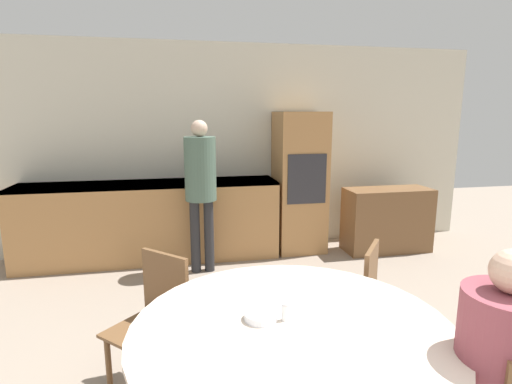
{
  "coord_description": "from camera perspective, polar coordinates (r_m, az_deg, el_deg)",
  "views": [
    {
      "loc": [
        -0.66,
        -0.17,
        1.74
      ],
      "look_at": [
        -0.05,
        2.87,
        1.13
      ],
      "focal_mm": 28.0,
      "sensor_mm": 36.0,
      "label": 1
    }
  ],
  "objects": [
    {
      "name": "chair_far_left",
      "position": [
        2.7,
        -14.17,
        -16.72
      ],
      "size": [
        0.57,
        0.57,
        0.87
      ],
      "rotation": [
        0.0,
        0.0,
        5.51
      ],
      "color": "brown",
      "rests_on": "ground_plane"
    },
    {
      "name": "wall_back",
      "position": [
        5.18,
        -4.04,
        6.28
      ],
      "size": [
        6.69,
        0.05,
        2.6
      ],
      "color": "beige",
      "rests_on": "ground_plane"
    },
    {
      "name": "sideboard",
      "position": [
        5.38,
        18.19,
        -3.78
      ],
      "size": [
        1.08,
        0.45,
        0.81
      ],
      "color": "brown",
      "rests_on": "ground_plane"
    },
    {
      "name": "chair_far_right",
      "position": [
        2.93,
        13.97,
        -14.42
      ],
      "size": [
        0.56,
        0.56,
        0.87
      ],
      "rotation": [
        0.0,
        0.0,
        4.06
      ],
      "color": "brown",
      "rests_on": "ground_plane"
    },
    {
      "name": "kitchen_counter",
      "position": [
        4.94,
        -14.8,
        -3.92
      ],
      "size": [
        3.02,
        0.6,
        0.94
      ],
      "color": "#AD7A47",
      "rests_on": "ground_plane"
    },
    {
      "name": "person_seated",
      "position": [
        2.01,
        32.05,
        -21.52
      ],
      "size": [
        0.35,
        0.43,
        1.23
      ],
      "color": "#262628",
      "rests_on": "ground_plane"
    },
    {
      "name": "oven_unit",
      "position": [
        5.09,
        6.22,
        1.39
      ],
      "size": [
        0.6,
        0.59,
        1.76
      ],
      "color": "#AD7A47",
      "rests_on": "ground_plane"
    },
    {
      "name": "bowl_near",
      "position": [
        1.98,
        0.69,
        -17.29
      ],
      "size": [
        0.16,
        0.16,
        0.04
      ],
      "color": "silver",
      "rests_on": "dining_table"
    },
    {
      "name": "dining_table",
      "position": [
        2.04,
        5.07,
        -22.83
      ],
      "size": [
        1.5,
        1.5,
        0.78
      ],
      "color": "brown",
      "rests_on": "ground_plane"
    },
    {
      "name": "salt_shaker",
      "position": [
        1.97,
        4.14,
        -16.69
      ],
      "size": [
        0.03,
        0.03,
        0.09
      ],
      "color": "white",
      "rests_on": "dining_table"
    },
    {
      "name": "person_standing",
      "position": [
        4.33,
        -7.91,
        1.76
      ],
      "size": [
        0.34,
        0.34,
        1.67
      ],
      "color": "#262628",
      "rests_on": "ground_plane"
    }
  ]
}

